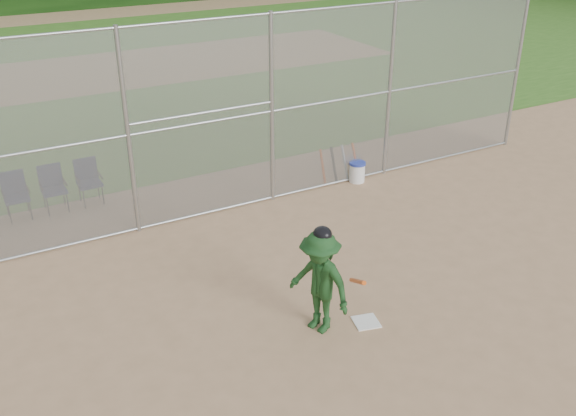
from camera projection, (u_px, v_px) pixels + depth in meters
ground at (368, 337)px, 9.68m from camera, size 100.00×100.00×0.00m
grass_strip at (86, 73)px, 23.80m from camera, size 100.00×100.00×0.00m
dirt_patch_far at (86, 73)px, 23.80m from camera, size 24.00×24.00×0.00m
backstop_fence at (227, 115)px, 12.69m from camera, size 16.09×0.09×4.00m
home_plate at (366, 322)px, 10.01m from camera, size 0.47×0.47×0.02m
batter_at_plate at (320, 282)px, 9.51m from camera, size 1.05×1.38×1.75m
water_cooler at (357, 172)px, 14.79m from camera, size 0.38×0.38×0.48m
spare_bats at (339, 164)px, 14.79m from camera, size 0.96×0.39×0.83m
chair_3 at (16, 197)px, 13.02m from camera, size 0.54×0.52×0.96m
chair_4 at (54, 190)px, 13.34m from camera, size 0.54×0.52×0.96m
chair_5 at (90, 183)px, 13.66m from camera, size 0.54×0.52×0.96m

